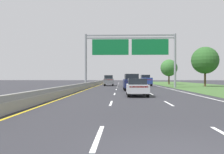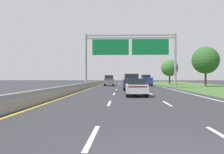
{
  "view_description": "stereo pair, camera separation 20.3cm",
  "coord_description": "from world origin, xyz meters",
  "views": [
    {
      "loc": [
        -1.21,
        -5.39,
        1.67
      ],
      "look_at": [
        -2.48,
        29.58,
        1.73
      ],
      "focal_mm": 39.47,
      "sensor_mm": 36.0,
      "label": 1
    },
    {
      "loc": [
        -1.01,
        -5.39,
        1.67
      ],
      "look_at": [
        -2.48,
        29.58,
        1.73
      ],
      "focal_mm": 39.47,
      "sensor_mm": 36.0,
      "label": 2
    }
  ],
  "objects": [
    {
      "name": "pickup_truck_blue",
      "position": [
        3.77,
        44.29,
        1.07
      ],
      "size": [
        2.13,
        5.45,
        2.2
      ],
      "rotation": [
        0.0,
        0.0,
        1.59
      ],
      "color": "navy",
      "rests_on": "ground"
    },
    {
      "name": "lane_striping",
      "position": [
        0.0,
        34.54,
        0.0
      ],
      "size": [
        11.96,
        106.0,
        0.01
      ],
      "color": "white",
      "rests_on": "ground"
    },
    {
      "name": "roadside_tree_far",
      "position": [
        14.14,
        40.06,
        4.8
      ],
      "size": [
        4.92,
        4.92,
        7.27
      ],
      "color": "#4C3823",
      "rests_on": "ground"
    },
    {
      "name": "roadside_tree_distant",
      "position": [
        10.2,
        53.5,
        3.94
      ],
      "size": [
        3.99,
        3.99,
        5.95
      ],
      "color": "#4C3823",
      "rests_on": "ground"
    },
    {
      "name": "car_silver_centre_lane_sedan",
      "position": [
        0.23,
        16.74,
        0.82
      ],
      "size": [
        1.82,
        4.4,
        1.57
      ],
      "rotation": [
        0.0,
        0.0,
        1.57
      ],
      "color": "#B2B5BA",
      "rests_on": "ground"
    },
    {
      "name": "median_barrier_concrete",
      "position": [
        -6.6,
        35.0,
        0.35
      ],
      "size": [
        0.6,
        110.0,
        0.85
      ],
      "color": "gray",
      "rests_on": "ground"
    },
    {
      "name": "ground_plane",
      "position": [
        0.0,
        35.0,
        0.0
      ],
      "size": [
        220.0,
        220.0,
        0.0
      ],
      "primitive_type": "plane",
      "color": "#2B2B30"
    },
    {
      "name": "overhead_sign_gantry",
      "position": [
        0.3,
        35.1,
        6.3
      ],
      "size": [
        15.06,
        0.42,
        8.85
      ],
      "color": "gray",
      "rests_on": "ground"
    },
    {
      "name": "grass_verge_right",
      "position": [
        13.95,
        35.0,
        0.01
      ],
      "size": [
        14.0,
        110.0,
        0.02
      ],
      "primitive_type": "cube",
      "color": "#3D602D",
      "rests_on": "ground"
    },
    {
      "name": "car_navy_centre_lane_suv",
      "position": [
        0.09,
        26.13,
        1.1
      ],
      "size": [
        2.04,
        4.75,
        2.11
      ],
      "rotation": [
        0.0,
        0.0,
        1.6
      ],
      "color": "#161E47",
      "rests_on": "ground"
    },
    {
      "name": "car_grey_left_lane_suv",
      "position": [
        -3.67,
        44.25,
        1.1
      ],
      "size": [
        1.97,
        4.73,
        2.11
      ],
      "rotation": [
        0.0,
        0.0,
        1.59
      ],
      "color": "slate",
      "rests_on": "ground"
    }
  ]
}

